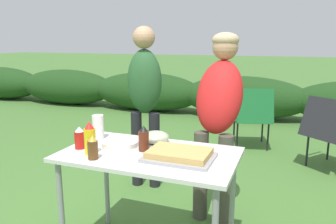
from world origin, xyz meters
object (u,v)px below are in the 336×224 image
Objects in this scene: mustard_bottle at (90,139)px; bbq_sauce_bottle at (144,139)px; plate_stack at (120,143)px; camp_chair_green_behind_table at (253,114)px; folding_table at (149,164)px; standing_person_in_red_jacket at (219,107)px; ketchup_bottle at (80,138)px; beer_bottle at (93,148)px; standing_person_with_beanie at (145,92)px; food_tray at (179,155)px; paper_cup_stack at (98,127)px; camp_chair_near_hedge at (331,130)px; mixing_bowl at (156,137)px.

mustard_bottle is 1.25× the size of bbq_sauce_bottle.
plate_stack is 2.60m from camp_chair_green_behind_table.
standing_person_in_red_jacket reaches higher than folding_table.
ketchup_bottle is (-0.46, -0.08, 0.15)m from folding_table.
folding_table is at bearing -26.12° from bbq_sauce_bottle.
standing_person_with_beanie reaches higher than beer_bottle.
mustard_bottle is at bearing -168.88° from food_tray.
ketchup_bottle is 0.10× the size of standing_person_in_red_jacket.
bbq_sauce_bottle is at bearing -16.56° from paper_cup_stack.
plate_stack is 0.25m from paper_cup_stack.
food_tray is at bearing -13.68° from bbq_sauce_bottle.
standing_person_in_red_jacket is at bearing 46.20° from ketchup_bottle.
beer_bottle is (-0.03, -0.28, 0.05)m from plate_stack.
paper_cup_stack is (-0.46, 0.15, 0.16)m from folding_table.
standing_person_in_red_jacket is at bearing 63.48° from bbq_sauce_bottle.
food_tray is at bearing 11.12° from mustard_bottle.
food_tray is 0.27× the size of standing_person_in_red_jacket.
food_tray is 0.76m from standing_person_in_red_jacket.
beer_bottle is 0.10× the size of standing_person_in_red_jacket.
folding_table is 0.80m from standing_person_in_red_jacket.
standing_person_with_beanie reaches higher than bbq_sauce_bottle.
paper_cup_stack is 0.23m from ketchup_bottle.
standing_person_in_red_jacket is at bearing 58.82° from beer_bottle.
camp_chair_green_behind_table is (0.81, 2.66, -0.34)m from ketchup_bottle.
folding_table is 6.63× the size of bbq_sauce_bottle.
folding_table is 4.46× the size of plate_stack.
paper_cup_stack is at bearing 91.42° from ketchup_bottle.
food_tray is at bearing -15.45° from paper_cup_stack.
camp_chair_near_hedge reaches higher than plate_stack.
standing_person_with_beanie reaches higher than mixing_bowl.
paper_cup_stack is 1.04× the size of bbq_sauce_bottle.
mustard_bottle is (0.13, -0.29, 0.01)m from paper_cup_stack.
mixing_bowl is 0.50m from ketchup_bottle.
standing_person_with_beanie is at bearing 97.90° from mustard_bottle.
bbq_sauce_bottle is at bearing -114.22° from camp_chair_green_behind_table.
plate_stack is 0.30× the size of camp_chair_green_behind_table.
paper_cup_stack reaches higher than camp_chair_near_hedge.
bbq_sauce_bottle is 0.20× the size of camp_chair_green_behind_table.
folding_table is at bearing 23.90° from mustard_bottle.
plate_stack is at bearing -87.85° from camp_chair_near_hedge.
ketchup_bottle is at bearing -128.08° from standing_person_in_red_jacket.
standing_person_in_red_jacket is (0.55, 0.92, 0.12)m from beer_bottle.
plate_stack is 1.70× the size of beer_bottle.
paper_cup_stack is 0.11× the size of standing_person_with_beanie.
standing_person_with_beanie is at bearing 104.98° from plate_stack.
bbq_sauce_bottle is (-0.26, 0.06, 0.05)m from food_tray.
standing_person_in_red_jacket reaches higher than camp_chair_near_hedge.
ketchup_bottle is 0.24m from beer_bottle.
mixing_bowl is 0.43m from paper_cup_stack.
paper_cup_stack is at bearing -173.03° from mixing_bowl.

